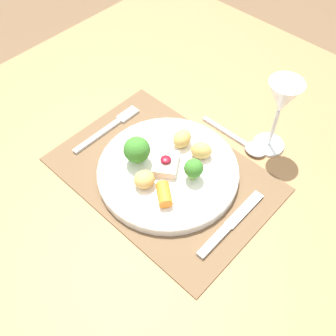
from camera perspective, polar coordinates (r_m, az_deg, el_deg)
The scene contains 8 objects.
ground_plane at distance 1.49m, azimuth -0.39°, elevation -18.10°, with size 8.00×8.00×0.00m, color brown.
dining_table at distance 0.91m, azimuth -0.60°, elevation -4.09°, with size 1.16×1.26×0.73m.
placemat at distance 0.84m, azimuth -0.65°, elevation -0.86°, with size 0.45×0.31×0.00m, color brown.
dinner_plate at distance 0.82m, azimuth -0.12°, elevation -0.07°, with size 0.30×0.30×0.08m.
fork at distance 0.93m, azimuth -8.24°, elevation 6.03°, with size 0.02×0.19×0.01m.
knife at distance 0.77m, azimuth 8.57°, elevation -8.55°, with size 0.02×0.19×0.01m.
spoon at distance 0.90m, azimuth 11.57°, elevation 3.28°, with size 0.17×0.04×0.01m.
wine_glass_near at distance 0.83m, azimuth 16.14°, elevation 9.20°, with size 0.07×0.07×0.18m.
Camera 1 is at (0.35, -0.36, 1.40)m, focal length 42.00 mm.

